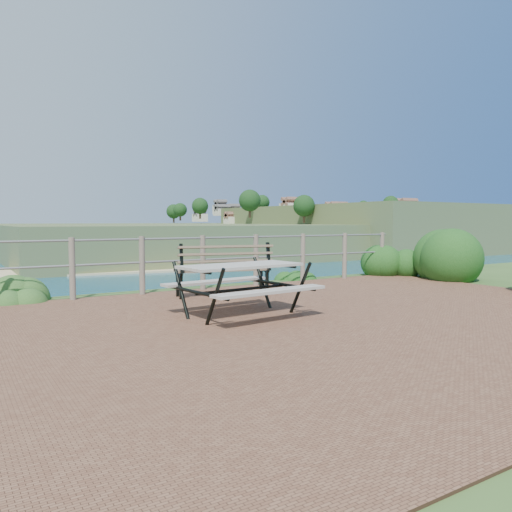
{
  "coord_description": "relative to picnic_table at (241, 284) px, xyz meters",
  "views": [
    {
      "loc": [
        -3.98,
        -4.92,
        1.28
      ],
      "look_at": [
        -0.01,
        1.48,
        0.75
      ],
      "focal_mm": 35.0,
      "sensor_mm": 36.0,
      "label": 1
    }
  ],
  "objects": [
    {
      "name": "shrub_lip_east",
      "position": [
        3.23,
        3.11,
        -0.44
      ],
      "size": [
        0.72,
        0.72,
        0.45
      ],
      "primitive_type": "ellipsoid",
      "color": "#173F13",
      "rests_on": "ground"
    },
    {
      "name": "shrub_lip_west",
      "position": [
        -2.49,
        3.02,
        -0.44
      ],
      "size": [
        0.84,
        0.84,
        0.61
      ],
      "primitive_type": "ellipsoid",
      "color": "#2D5720",
      "rests_on": "ground"
    },
    {
      "name": "picnic_table",
      "position": [
        0.0,
        0.0,
        0.0
      ],
      "size": [
        1.68,
        1.41,
        0.69
      ],
      "rotation": [
        0.0,
        0.0,
        0.09
      ],
      "color": "#A29C91",
      "rests_on": "ground"
    },
    {
      "name": "shrub_right_front",
      "position": [
        6.11,
        1.11,
        -0.44
      ],
      "size": [
        1.47,
        1.47,
        2.08
      ],
      "primitive_type": "ellipsoid",
      "color": "#173F13",
      "rests_on": "ground"
    },
    {
      "name": "distant_bay",
      "position": [
        173.75,
        201.83,
        -1.97
      ],
      "size": [
        290.0,
        232.36,
        24.0
      ],
      "color": "#42582C",
      "rests_on": "ground"
    },
    {
      "name": "park_bench",
      "position": [
        0.63,
        1.72,
        0.15
      ],
      "size": [
        1.65,
        0.74,
        0.9
      ],
      "rotation": [
        0.0,
        0.0,
        -0.22
      ],
      "color": "brown",
      "rests_on": "ground"
    },
    {
      "name": "safety_railing",
      "position": [
        0.68,
        2.58,
        0.13
      ],
      "size": [
        9.4,
        0.1,
        1.0
      ],
      "color": "#6B5B4C",
      "rests_on": "ground"
    },
    {
      "name": "ground",
      "position": [
        0.68,
        -0.77,
        -0.44
      ],
      "size": [
        10.0,
        7.0,
        0.12
      ],
      "primitive_type": "cube",
      "color": "brown",
      "rests_on": "ground"
    },
    {
      "name": "shrub_right_edge",
      "position": [
        5.6,
        2.57,
        -0.44
      ],
      "size": [
        1.03,
        1.03,
        1.47
      ],
      "primitive_type": "ellipsoid",
      "color": "#173F13",
      "rests_on": "ground"
    }
  ]
}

